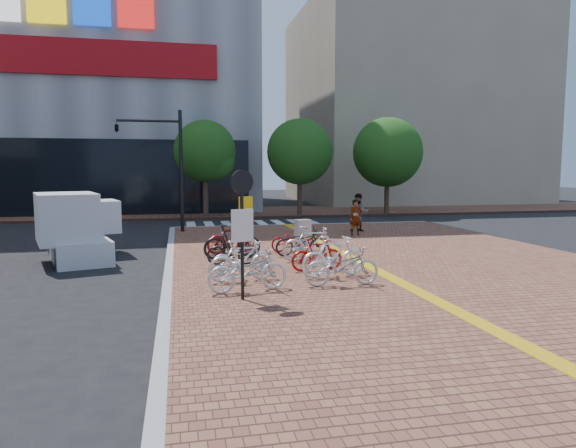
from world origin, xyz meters
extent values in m
plane|color=black|center=(0.00, 0.00, 0.00)|extent=(120.00, 120.00, 0.00)
cube|color=brown|center=(3.00, -5.00, 0.07)|extent=(14.00, 34.00, 0.15)
cube|color=gold|center=(2.00, -5.00, 0.16)|extent=(0.40, 34.00, 0.01)
cube|color=gray|center=(-4.00, -5.00, 0.08)|extent=(0.25, 34.00, 0.15)
cube|color=gray|center=(3.00, 12.00, 0.08)|extent=(14.00, 0.25, 0.15)
cube|color=brown|center=(0.00, 21.00, 0.07)|extent=(70.00, 8.00, 0.15)
cube|color=gray|center=(-16.00, 32.00, 14.00)|extent=(36.00, 24.00, 28.00)
cube|color=gray|center=(18.00, 32.00, 9.00)|extent=(20.00, 18.00, 18.00)
cube|color=silver|center=(-3.00, 14.00, 0.01)|extent=(0.50, 4.00, 0.01)
cube|color=silver|center=(-2.00, 14.00, 0.01)|extent=(0.50, 4.00, 0.01)
cube|color=silver|center=(-1.00, 14.00, 0.01)|extent=(0.50, 4.00, 0.01)
cube|color=silver|center=(0.00, 14.00, 0.01)|extent=(0.50, 4.00, 0.01)
cube|color=silver|center=(1.00, 14.00, 0.01)|extent=(0.50, 4.00, 0.01)
cube|color=silver|center=(2.00, 14.00, 0.01)|extent=(0.50, 4.00, 0.01)
cube|color=silver|center=(3.00, 14.00, 0.01)|extent=(0.50, 4.00, 0.01)
cube|color=silver|center=(4.00, 14.00, 0.01)|extent=(0.50, 4.00, 0.01)
cylinder|color=#38281E|center=(-2.00, 17.50, 1.45)|extent=(0.32, 0.32, 2.60)
sphere|color=#194714|center=(-2.00, 17.50, 4.20)|extent=(3.80, 3.80, 3.80)
sphere|color=#194714|center=(-1.40, 17.20, 3.60)|extent=(2.40, 2.40, 2.40)
cylinder|color=#38281E|center=(4.00, 17.50, 1.45)|extent=(0.32, 0.32, 2.60)
sphere|color=#194714|center=(4.00, 17.50, 4.20)|extent=(4.20, 4.20, 4.20)
sphere|color=#194714|center=(4.60, 17.20, 3.60)|extent=(2.40, 2.40, 2.40)
cylinder|color=#38281E|center=(10.00, 17.50, 1.45)|extent=(0.32, 0.32, 2.60)
sphere|color=#194714|center=(10.00, 17.50, 4.20)|extent=(4.60, 4.60, 4.60)
sphere|color=#194714|center=(10.60, 17.20, 3.60)|extent=(2.40, 2.40, 2.40)
imported|color=silver|center=(-2.06, -2.51, 0.68)|extent=(2.09, 1.04, 1.05)
imported|color=silver|center=(-2.05, -1.32, 0.70)|extent=(1.89, 0.81, 1.10)
imported|color=silver|center=(-1.94, -0.31, 0.61)|extent=(1.85, 0.92, 0.93)
imported|color=black|center=(-2.08, 1.05, 0.62)|extent=(1.60, 0.64, 0.93)
imported|color=black|center=(-1.95, 2.12, 0.73)|extent=(1.97, 0.76, 1.15)
imported|color=#A60B11|center=(-1.88, 3.17, 0.67)|extent=(1.77, 0.68, 1.04)
imported|color=#BCBDC2|center=(0.37, -2.38, 0.66)|extent=(1.96, 0.72, 1.02)
imported|color=white|center=(0.49, -1.32, 0.73)|extent=(1.99, 0.85, 1.16)
imported|color=#9E140B|center=(0.27, -0.37, 0.63)|extent=(1.63, 0.63, 0.96)
imported|color=silver|center=(0.50, 1.04, 0.73)|extent=(1.98, 0.80, 1.15)
imported|color=black|center=(0.43, 2.23, 0.63)|extent=(1.83, 0.69, 0.95)
imported|color=#AB0C16|center=(0.35, 3.18, 0.58)|extent=(1.67, 0.72, 0.85)
imported|color=gray|center=(4.09, 7.01, 0.95)|extent=(0.60, 0.41, 1.61)
imported|color=#535A6A|center=(4.72, 8.33, 1.05)|extent=(1.04, 0.92, 1.80)
cube|color=#B2B1B6|center=(0.72, 3.23, 0.72)|extent=(0.58, 0.47, 1.15)
cylinder|color=#B7B7BC|center=(-1.27, 3.71, 1.11)|extent=(0.10, 0.10, 1.93)
cube|color=yellow|center=(-1.27, 3.66, 1.70)|extent=(0.52, 0.23, 0.86)
cylinder|color=black|center=(-2.28, -3.24, 1.62)|extent=(0.10, 0.10, 2.93)
cylinder|color=black|center=(-2.28, -3.30, 2.84)|extent=(0.53, 0.22, 0.55)
cube|color=silver|center=(-2.28, -3.30, 1.86)|extent=(0.52, 0.22, 0.73)
cylinder|color=black|center=(-3.50, 10.11, 2.99)|extent=(0.17, 0.17, 5.69)
cylinder|color=black|center=(-4.92, 10.11, 5.32)|extent=(2.84, 0.11, 0.11)
imported|color=black|center=(-6.34, 10.11, 5.03)|extent=(0.25, 1.18, 0.47)
cube|color=silver|center=(-7.07, 3.91, 0.40)|extent=(2.79, 4.36, 0.81)
cube|color=silver|center=(-7.40, 5.03, 1.39)|extent=(2.12, 2.12, 1.17)
cube|color=silver|center=(-6.86, 3.22, 1.52)|extent=(2.44, 2.92, 1.61)
cylinder|color=black|center=(-8.21, 5.07, 0.31)|extent=(0.37, 0.66, 0.63)
cylinder|color=black|center=(-7.39, 2.32, 0.31)|extent=(0.37, 0.66, 0.63)
cylinder|color=black|center=(-6.75, 5.50, 0.31)|extent=(0.37, 0.66, 0.63)
cylinder|color=black|center=(-5.93, 2.75, 0.31)|extent=(0.37, 0.66, 0.63)
camera|label=1|loc=(-3.67, -14.68, 3.14)|focal=32.00mm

